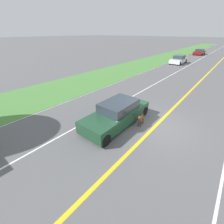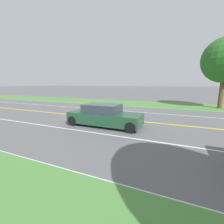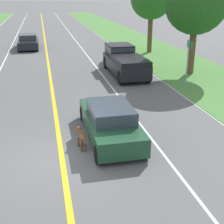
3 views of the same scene
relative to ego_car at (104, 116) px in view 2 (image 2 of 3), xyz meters
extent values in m
plane|color=#5B5B5E|center=(-1.97, -1.26, -0.64)|extent=(400.00, 400.00, 0.00)
cube|color=yellow|center=(-1.97, -1.26, -0.63)|extent=(0.18, 160.00, 0.01)
cube|color=white|center=(5.03, -1.26, -0.63)|extent=(0.14, 160.00, 0.01)
cube|color=white|center=(-8.97, -1.26, -0.63)|extent=(0.14, 160.00, 0.01)
cube|color=white|center=(1.53, -1.26, -0.63)|extent=(0.10, 160.00, 0.01)
cube|color=white|center=(-5.47, -1.26, -0.63)|extent=(0.10, 160.00, 0.01)
cube|color=#4C843D|center=(-11.97, -1.26, -0.62)|extent=(6.00, 160.00, 0.03)
cube|color=#1E472D|center=(0.00, 0.04, -0.13)|extent=(1.77, 4.63, 0.68)
cube|color=#2D3842|center=(0.00, -0.14, 0.47)|extent=(1.52, 2.22, 0.52)
cylinder|color=black|center=(0.80, 1.95, -0.33)|extent=(0.22, 0.62, 0.62)
cylinder|color=black|center=(0.80, -1.87, -0.33)|extent=(0.22, 0.62, 0.62)
cylinder|color=black|center=(-0.80, 1.95, -0.33)|extent=(0.22, 0.62, 0.62)
cylinder|color=black|center=(-0.80, -1.87, -0.33)|extent=(0.22, 0.62, 0.62)
ellipsoid|color=brown|center=(-1.20, -0.75, -0.16)|extent=(0.28, 0.62, 0.25)
cylinder|color=brown|center=(-1.17, -0.53, -0.47)|extent=(0.07, 0.07, 0.35)
cylinder|color=brown|center=(-1.10, -0.95, -0.47)|extent=(0.07, 0.07, 0.35)
cylinder|color=brown|center=(-1.30, -0.56, -0.47)|extent=(0.07, 0.07, 0.35)
cylinder|color=brown|center=(-1.24, -0.97, -0.47)|extent=(0.07, 0.07, 0.35)
cylinder|color=brown|center=(-1.24, -0.50, -0.06)|extent=(0.15, 0.18, 0.16)
sphere|color=brown|center=(-1.26, -0.40, -0.01)|extent=(0.23, 0.23, 0.20)
ellipsoid|color=#331E14|center=(-1.28, -0.26, -0.02)|extent=(0.11, 0.11, 0.08)
cone|color=#55301C|center=(-1.20, -0.40, 0.07)|extent=(0.07, 0.07, 0.09)
cone|color=#55301C|center=(-1.31, -0.41, 0.07)|extent=(0.07, 0.07, 0.09)
cylinder|color=brown|center=(-1.14, -1.14, -0.13)|extent=(0.08, 0.23, 0.22)
cylinder|color=brown|center=(-11.28, 8.49, 1.14)|extent=(0.47, 0.47, 3.56)
camera|label=1|loc=(-4.62, 6.16, 4.23)|focal=24.00mm
camera|label=2|loc=(8.30, 4.15, 1.96)|focal=24.00mm
camera|label=3|loc=(-2.33, -10.84, 4.70)|focal=50.00mm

